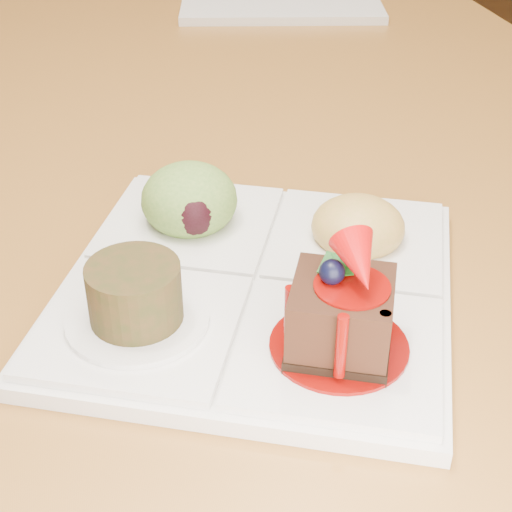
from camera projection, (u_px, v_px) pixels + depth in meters
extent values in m
plane|color=#573619|center=(177.00, 436.00, 1.45)|extent=(6.00, 6.00, 0.00)
cube|color=brown|center=(146.00, 53.00, 1.05)|extent=(1.00, 1.80, 0.04)
cylinder|color=brown|center=(291.00, 73.00, 2.02)|extent=(0.06, 0.06, 0.71)
cylinder|color=black|center=(475.00, 263.00, 1.58)|extent=(0.03, 0.03, 0.39)
cube|color=silver|center=(256.00, 290.00, 0.56)|extent=(0.36, 0.36, 0.01)
cube|color=silver|center=(339.00, 351.00, 0.49)|extent=(0.17, 0.17, 0.01)
cube|color=silver|center=(138.00, 326.00, 0.51)|extent=(0.17, 0.17, 0.01)
cube|color=silver|center=(191.00, 223.00, 0.62)|extent=(0.17, 0.17, 0.01)
cube|color=silver|center=(357.00, 240.00, 0.60)|extent=(0.17, 0.17, 0.01)
cylinder|color=#730704|center=(339.00, 346.00, 0.49)|extent=(0.09, 0.09, 0.00)
cube|color=black|center=(339.00, 342.00, 0.48)|extent=(0.08, 0.08, 0.01)
cube|color=black|center=(342.00, 312.00, 0.47)|extent=(0.08, 0.08, 0.04)
cylinder|color=#730704|center=(344.00, 284.00, 0.46)|extent=(0.05, 0.05, 0.00)
sphere|color=black|center=(332.00, 272.00, 0.46)|extent=(0.02, 0.02, 0.02)
cone|color=#AF0B0B|center=(359.00, 264.00, 0.45)|extent=(0.03, 0.04, 0.04)
cube|color=#114611|center=(343.00, 264.00, 0.47)|extent=(0.01, 0.02, 0.01)
cube|color=#114611|center=(330.00, 264.00, 0.47)|extent=(0.02, 0.02, 0.01)
cylinder|color=#730704|center=(341.00, 347.00, 0.44)|extent=(0.01, 0.01, 0.04)
cylinder|color=#730704|center=(382.00, 340.00, 0.45)|extent=(0.01, 0.01, 0.04)
cylinder|color=#730704|center=(290.00, 313.00, 0.47)|extent=(0.01, 0.01, 0.04)
cylinder|color=silver|center=(138.00, 320.00, 0.51)|extent=(0.09, 0.09, 0.00)
cylinder|color=#452813|center=(135.00, 293.00, 0.49)|extent=(0.06, 0.06, 0.04)
cylinder|color=#462C0F|center=(133.00, 275.00, 0.49)|extent=(0.05, 0.05, 0.00)
ellipsoid|color=olive|center=(189.00, 200.00, 0.60)|extent=(0.07, 0.07, 0.06)
ellipsoid|color=black|center=(195.00, 215.00, 0.58)|extent=(0.04, 0.03, 0.03)
ellipsoid|color=#C98F48|center=(358.00, 226.00, 0.59)|extent=(0.07, 0.07, 0.04)
cube|color=#DC4810|center=(374.00, 215.00, 0.59)|extent=(0.02, 0.02, 0.02)
cube|color=#41781A|center=(356.00, 209.00, 0.60)|extent=(0.02, 0.02, 0.02)
cube|color=#DC4810|center=(342.00, 219.00, 0.59)|extent=(0.02, 0.02, 0.01)
cube|color=#41781A|center=(345.00, 226.00, 0.58)|extent=(0.02, 0.02, 0.02)
cube|color=#DC4810|center=(361.00, 236.00, 0.57)|extent=(0.02, 0.02, 0.02)
cube|color=#41781A|center=(381.00, 230.00, 0.58)|extent=(0.02, 0.02, 0.02)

